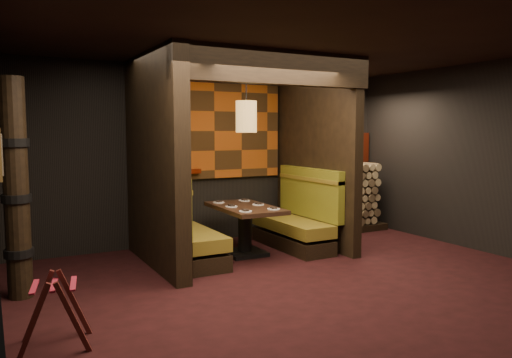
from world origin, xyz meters
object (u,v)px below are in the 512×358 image
(dining_table, at_px, (245,222))
(pendant_lamp, at_px, (246,117))
(totem_column, at_px, (16,190))
(firewood_stack, at_px, (339,198))
(booth_bench_left, at_px, (183,234))
(booth_bench_right, at_px, (298,222))
(luggage_rack, at_px, (55,309))

(dining_table, bearing_deg, pendant_lamp, -90.00)
(totem_column, height_order, firewood_stack, totem_column)
(booth_bench_left, bearing_deg, totem_column, -165.25)
(booth_bench_right, relative_size, luggage_rack, 2.40)
(pendant_lamp, bearing_deg, firewood_stack, 19.05)
(booth_bench_left, bearing_deg, firewood_stack, 12.17)
(luggage_rack, xyz_separation_m, firewood_stack, (5.15, 2.77, 0.29))
(luggage_rack, relative_size, firewood_stack, 0.39)
(booth_bench_right, height_order, pendant_lamp, pendant_lamp)
(pendant_lamp, relative_size, firewood_stack, 0.61)
(pendant_lamp, bearing_deg, booth_bench_left, 174.15)
(luggage_rack, bearing_deg, firewood_stack, 28.27)
(totem_column, bearing_deg, dining_table, 9.44)
(booth_bench_right, height_order, dining_table, booth_bench_right)
(booth_bench_right, distance_m, totem_column, 4.10)
(firewood_stack, bearing_deg, booth_bench_right, -152.65)
(dining_table, xyz_separation_m, pendant_lamp, (-0.00, -0.05, 1.53))
(dining_table, relative_size, totem_column, 0.58)
(luggage_rack, bearing_deg, totem_column, 97.03)
(booth_bench_left, height_order, luggage_rack, booth_bench_left)
(pendant_lamp, xyz_separation_m, firewood_stack, (2.31, 0.80, -1.41))
(luggage_rack, bearing_deg, booth_bench_left, 47.41)
(booth_bench_right, xyz_separation_m, totem_column, (-3.98, -0.55, 0.79))
(firewood_stack, bearing_deg, luggage_rack, -151.73)
(pendant_lamp, relative_size, totem_column, 0.44)
(firewood_stack, bearing_deg, booth_bench_left, -167.83)
(dining_table, distance_m, pendant_lamp, 1.53)
(booth_bench_right, height_order, luggage_rack, booth_bench_right)
(totem_column, bearing_deg, firewood_stack, 13.19)
(luggage_rack, xyz_separation_m, totem_column, (-0.19, 1.52, 0.86))
(dining_table, xyz_separation_m, totem_column, (-3.03, -0.50, 0.69))
(booth_bench_left, distance_m, firewood_stack, 3.33)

